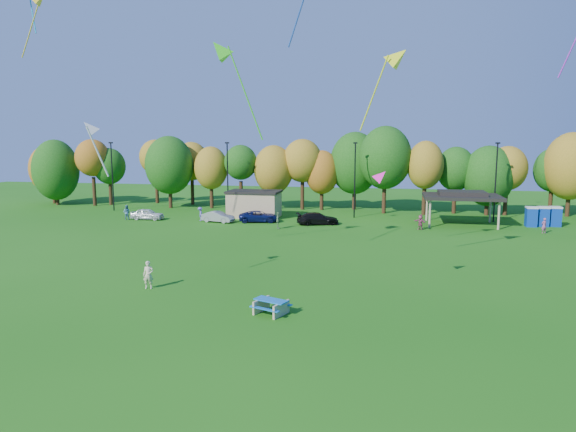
% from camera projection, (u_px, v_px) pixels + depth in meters
% --- Properties ---
extents(ground, '(160.00, 160.00, 0.00)m').
position_uv_depth(ground, '(247.00, 341.00, 23.95)').
color(ground, '#19600F').
rests_on(ground, ground).
extents(tree_line, '(93.57, 10.55, 11.15)m').
position_uv_depth(tree_line, '(335.00, 166.00, 67.41)').
color(tree_line, black).
rests_on(tree_line, ground).
extents(lamp_posts, '(64.50, 0.25, 9.09)m').
position_uv_depth(lamp_posts, '(355.00, 177.00, 61.61)').
color(lamp_posts, black).
rests_on(lamp_posts, ground).
extents(utility_building, '(6.30, 4.30, 3.25)m').
position_uv_depth(utility_building, '(254.00, 204.00, 62.52)').
color(utility_building, tan).
rests_on(utility_building, ground).
extents(pavilion, '(8.20, 6.20, 3.77)m').
position_uv_depth(pavilion, '(462.00, 196.00, 56.58)').
color(pavilion, tan).
rests_on(pavilion, ground).
extents(porta_potties, '(3.75, 1.83, 2.18)m').
position_uv_depth(porta_potties, '(543.00, 216.00, 55.78)').
color(porta_potties, '#0C359F').
rests_on(porta_potties, ground).
extents(picnic_table, '(2.24, 2.06, 0.79)m').
position_uv_depth(picnic_table, '(271.00, 305.00, 27.68)').
color(picnic_table, tan).
rests_on(picnic_table, ground).
extents(kite_flyer, '(0.73, 0.58, 1.77)m').
position_uv_depth(kite_flyer, '(148.00, 275.00, 32.34)').
color(kite_flyer, beige).
rests_on(kite_flyer, ground).
extents(car_a, '(3.93, 1.74, 1.31)m').
position_uv_depth(car_a, '(147.00, 214.00, 60.66)').
color(car_a, white).
rests_on(car_a, ground).
extents(car_b, '(3.98, 2.02, 1.25)m').
position_uv_depth(car_b, '(218.00, 217.00, 58.73)').
color(car_b, '#97989C').
rests_on(car_b, ground).
extents(car_c, '(4.97, 3.07, 1.28)m').
position_uv_depth(car_c, '(259.00, 216.00, 58.88)').
color(car_c, '#0D154E').
rests_on(car_c, ground).
extents(car_d, '(5.03, 3.33, 1.35)m').
position_uv_depth(car_d, '(318.00, 219.00, 57.09)').
color(car_d, black).
rests_on(car_d, ground).
extents(far_person_0, '(0.62, 1.10, 1.77)m').
position_uv_depth(far_person_0, '(278.00, 221.00, 54.25)').
color(far_person_0, '#608C56').
rests_on(far_person_0, ground).
extents(far_person_1, '(0.88, 0.70, 1.75)m').
position_uv_depth(far_person_1, '(127.00, 212.00, 60.55)').
color(far_person_1, teal).
rests_on(far_person_1, ground).
extents(far_person_2, '(1.43, 1.37, 1.62)m').
position_uv_depth(far_person_2, '(420.00, 222.00, 53.77)').
color(far_person_2, '#963E5E').
rests_on(far_person_2, ground).
extents(far_person_3, '(0.68, 0.59, 1.58)m').
position_uv_depth(far_person_3, '(544.00, 226.00, 51.64)').
color(far_person_3, '#A64E7F').
rests_on(far_person_3, ground).
extents(far_person_4, '(0.96, 1.21, 1.63)m').
position_uv_depth(far_person_4, '(200.00, 214.00, 59.71)').
color(far_person_4, '#5C50B0').
rests_on(far_person_4, ground).
extents(kite_1, '(3.45, 1.75, 5.59)m').
position_uv_depth(kite_1, '(398.00, 58.00, 32.57)').
color(kite_1, '#C8D716').
extents(kite_5, '(2.03, 1.50, 3.37)m').
position_uv_depth(kite_5, '(89.00, 129.00, 29.38)').
color(kite_5, silver).
extents(kite_11, '(4.48, 1.95, 7.50)m').
position_uv_depth(kite_11, '(220.00, 51.00, 37.05)').
color(kite_11, green).
extents(kite_14, '(1.11, 0.84, 1.07)m').
position_uv_depth(kite_14, '(381.00, 176.00, 29.47)').
color(kite_14, '#F90DA6').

